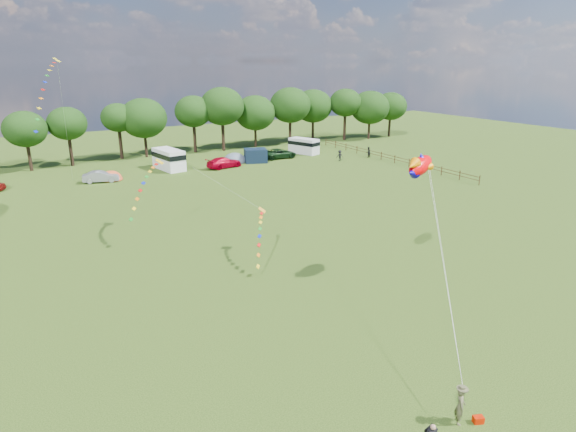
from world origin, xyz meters
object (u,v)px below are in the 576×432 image
walker_a (368,152)px  walker_b (340,156)px  tent_greyblue (235,162)px  fish_kite (419,166)px  campervan_d (304,145)px  kite_flyer (460,406)px  tent_orange (111,179)px  car_b (101,177)px  car_c (224,163)px  car_d (279,154)px  campervan_c (169,159)px

walker_a → walker_b: 5.49m
tent_greyblue → walker_b: walker_b is taller
walker_a → walker_b: walker_a is taller
fish_kite → walker_a: 43.61m
campervan_d → kite_flyer: 60.75m
tent_orange → fish_kite: 42.39m
tent_greyblue → walker_a: size_ratio=2.42×
tent_greyblue → walker_b: 15.57m
campervan_d → tent_orange: bearing=75.6°
kite_flyer → walker_b: (27.39, 47.09, -0.01)m
fish_kite → campervan_d: bearing=45.5°
tent_orange → tent_greyblue: size_ratio=0.79×
fish_kite → walker_b: bearing=39.3°
tent_orange → walker_a: (37.35, -4.23, 0.78)m
car_b → kite_flyer: bearing=-160.4°
car_c → tent_orange: size_ratio=1.60×
tent_orange → walker_b: size_ratio=1.93×
walker_a → walker_b: size_ratio=1.00×
car_c → car_d: 10.21m
kite_flyer → tent_greyblue: bearing=29.7°
campervan_d → tent_greyblue: size_ratio=1.38×
car_c → walker_b: walker_b is taller
car_c → fish_kite: 39.91m
car_d → tent_greyblue: car_d is taller
kite_flyer → fish_kite: bearing=8.4°
campervan_c → walker_a: 29.98m
car_d → fish_kite: 43.77m
fish_kite → tent_greyblue: bearing=60.6°
tent_orange → tent_greyblue: (18.01, 2.67, -0.00)m
walker_b → campervan_d: bearing=-73.8°
tent_greyblue → walker_a: (19.34, -6.90, 0.78)m
kite_flyer → walker_a: kite_flyer is taller
campervan_c → car_b: bearing=98.6°
car_b → car_c: (16.37, 0.39, 0.04)m
campervan_d → fish_kite: bearing=137.0°
car_c → tent_orange: 15.09m
car_b → tent_orange: (1.31, 0.81, -0.68)m
fish_kite → walker_b: size_ratio=2.06×
car_b → campervan_c: (9.43, 3.18, 0.79)m
campervan_c → tent_orange: 8.58m
car_b → campervan_c: 9.98m
car_b → tent_orange: 1.68m
tent_orange → walker_a: bearing=-6.5°
walker_a → walker_b: bearing=-4.7°
tent_orange → kite_flyer: bearing=-85.0°
car_d → campervan_d: (5.37, 1.65, 0.56)m
car_b → walker_b: walker_b is taller
car_c → tent_greyblue: (2.95, 3.09, -0.72)m
campervan_c → car_c: bearing=-121.9°
campervan_d → tent_orange: 30.61m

